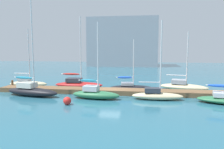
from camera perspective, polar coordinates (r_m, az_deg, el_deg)
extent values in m
plane|color=#286075|center=(25.41, -0.66, -5.01)|extent=(120.00, 120.00, 0.00)
cube|color=brown|center=(25.35, -0.66, -4.41)|extent=(26.49, 2.15, 0.54)
cylinder|color=brown|center=(30.84, -24.67, -2.44)|extent=(0.28, 0.28, 1.16)
ellipsoid|color=beige|center=(31.83, -21.12, -2.33)|extent=(5.30, 1.74, 0.80)
cube|color=silver|center=(31.97, -22.01, -1.14)|extent=(1.63, 1.07, 0.52)
cylinder|color=silver|center=(31.37, -20.99, 4.71)|extent=(0.13, 0.13, 7.00)
cylinder|color=silver|center=(32.02, -22.58, 0.29)|extent=(2.19, 0.25, 0.11)
ellipsoid|color=black|center=(25.62, -20.24, -4.30)|extent=(6.58, 2.87, 0.91)
cube|color=silver|center=(25.90, -21.40, -2.54)|extent=(2.10, 1.53, 0.59)
cylinder|color=silver|center=(24.99, -20.19, 8.14)|extent=(0.14, 0.14, 10.11)
cylinder|color=silver|center=(26.04, -22.12, -0.78)|extent=(2.65, 0.61, 0.11)
ellipsoid|color=teal|center=(26.04, -22.12, -0.78)|extent=(2.43, 0.80, 0.28)
ellipsoid|color=#B21E1E|center=(29.37, -8.70, -2.71)|extent=(6.47, 2.12, 0.78)
cube|color=#333842|center=(29.46, -9.92, -1.44)|extent=(1.95, 1.45, 0.51)
cylinder|color=silver|center=(28.88, -8.25, 6.43)|extent=(0.14, 0.14, 8.54)
cylinder|color=silver|center=(29.47, -10.67, 0.12)|extent=(2.71, 0.14, 0.11)
ellipsoid|color=#B72D28|center=(29.47, -10.67, 0.12)|extent=(2.44, 0.39, 0.28)
ellipsoid|color=#2D7047|center=(22.79, -4.26, -5.34)|extent=(5.22, 2.10, 0.83)
cube|color=silver|center=(22.82, -5.50, -3.59)|extent=(1.63, 1.28, 0.54)
cylinder|color=silver|center=(22.22, -3.73, 4.60)|extent=(0.13, 0.13, 7.05)
cylinder|color=silver|center=(22.79, -6.24, -1.58)|extent=(2.14, 0.31, 0.10)
ellipsoid|color=teal|center=(22.79, -6.24, -1.58)|extent=(1.95, 0.54, 0.28)
ellipsoid|color=black|center=(27.87, 5.07, -3.40)|extent=(5.34, 2.19, 0.56)
cube|color=#9EA3AD|center=(27.77, 4.01, -2.47)|extent=(1.67, 1.30, 0.36)
cylinder|color=silver|center=(27.50, 5.68, 3.12)|extent=(0.13, 0.13, 5.80)
cylinder|color=silver|center=(27.64, 3.38, -0.77)|extent=(2.18, 0.35, 0.10)
ellipsoid|color=blue|center=(27.64, 3.38, -0.77)|extent=(1.99, 0.58, 0.28)
ellipsoid|color=beige|center=(22.81, 11.83, -5.58)|extent=(5.22, 1.60, 0.74)
cube|color=#333842|center=(22.64, 10.56, -4.06)|extent=(1.58, 1.06, 0.48)
cylinder|color=silver|center=(22.33, 12.74, 4.47)|extent=(0.13, 0.13, 7.24)
cylinder|color=silver|center=(22.49, 9.81, -2.03)|extent=(2.18, 0.16, 0.10)
ellipsoid|color=beige|center=(28.79, 18.29, -3.15)|extent=(6.17, 3.32, 0.80)
cube|color=#9EA3AD|center=(28.73, 17.17, -1.79)|extent=(2.04, 1.75, 0.52)
cylinder|color=silver|center=(28.39, 19.15, 4.07)|extent=(0.14, 0.14, 6.47)
cylinder|color=silver|center=(28.66, 16.53, -0.18)|extent=(2.42, 0.71, 0.11)
cube|color=silver|center=(23.25, 27.14, -4.70)|extent=(2.01, 1.72, 0.43)
cylinder|color=silver|center=(23.08, 26.39, -2.68)|extent=(2.42, 0.63, 0.11)
ellipsoid|color=blue|center=(23.08, 26.39, -2.68)|extent=(2.23, 0.83, 0.28)
sphere|color=red|center=(20.79, -11.68, -6.76)|extent=(0.75, 0.75, 0.75)
cube|color=#9399A3|center=(67.62, 3.01, 8.41)|extent=(20.36, 12.00, 14.22)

